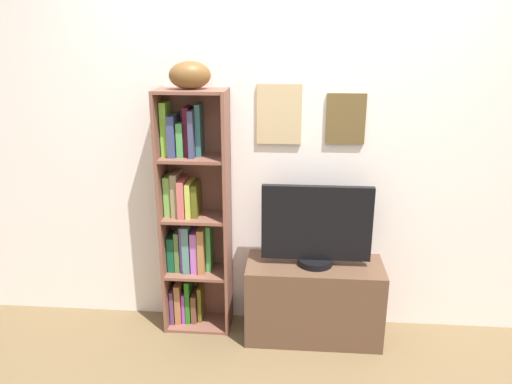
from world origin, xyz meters
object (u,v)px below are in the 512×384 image
(football, at_px, (190,75))
(tv_stand, at_px, (313,300))
(television, at_px, (316,227))
(bookshelf, at_px, (191,217))

(football, relative_size, tv_stand, 0.28)
(television, bearing_deg, tv_stand, -90.00)
(football, xyz_separation_m, tv_stand, (0.77, -0.06, -1.42))
(bookshelf, xyz_separation_m, tv_stand, (0.81, -0.09, -0.52))
(bookshelf, height_order, football, football)
(television, bearing_deg, football, 175.34)
(football, bearing_deg, bookshelf, 142.43)
(tv_stand, xyz_separation_m, television, (0.00, 0.00, 0.51))
(bookshelf, relative_size, tv_stand, 1.84)
(tv_stand, relative_size, television, 1.27)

